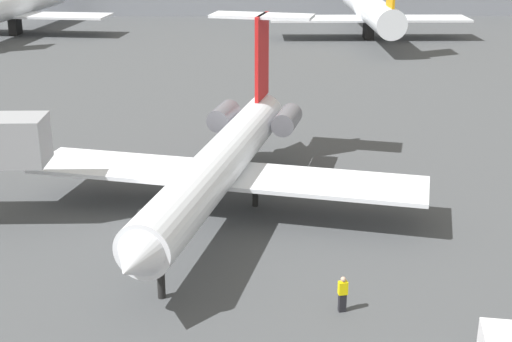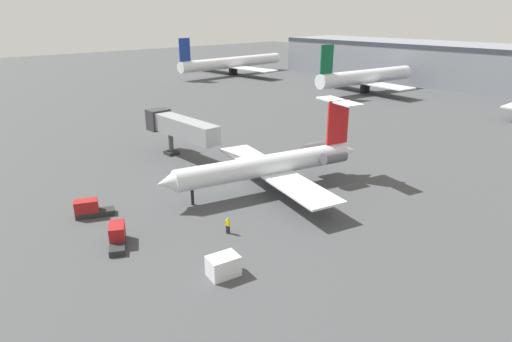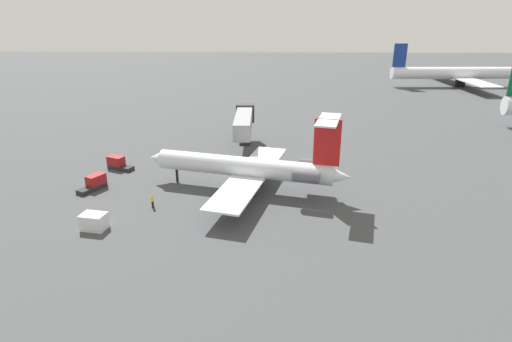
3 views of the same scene
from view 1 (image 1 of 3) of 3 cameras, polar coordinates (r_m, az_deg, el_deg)
name	(u,v)px [view 1 (image 1 of 3)]	position (r m, az deg, el deg)	size (l,w,h in m)	color
ground_plane	(160,220)	(41.26, -7.67, -3.89)	(400.00, 400.00, 0.10)	#424447
regional_jet	(224,157)	(40.95, -2.57, 1.12)	(23.60, 26.93, 10.20)	silver
ground_crew_marshaller	(343,294)	(31.69, 6.96, -9.75)	(0.44, 0.33, 1.69)	black
parked_airliner_west_mid	(12,5)	(110.73, -18.96, 12.45)	(28.48, 33.47, 13.18)	silver
parked_airliner_centre	(370,9)	(102.41, 9.11, 12.70)	(27.67, 32.93, 13.09)	silver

